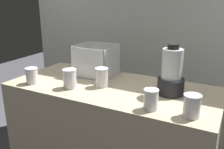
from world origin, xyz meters
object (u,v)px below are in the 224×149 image
object	(u,v)px
blender_pitcher	(171,74)
juice_cup_pomegranate_far_left	(32,76)
juice_cup_mango_left	(70,80)
juice_cup_orange_right	(151,101)
carrot_display_bin	(96,66)
juice_cup_carrot_far_right	(192,107)
juice_cup_beet_middle	(102,78)

from	to	relation	value
blender_pitcher	juice_cup_pomegranate_far_left	bearing A→B (deg)	-164.20
juice_cup_mango_left	juice_cup_orange_right	world-z (taller)	juice_cup_mango_left
carrot_display_bin	juice_cup_carrot_far_right	xyz separation A→B (m)	(0.78, -0.38, -0.02)
juice_cup_beet_middle	juice_cup_carrot_far_right	bearing A→B (deg)	-15.52
juice_cup_pomegranate_far_left	juice_cup_mango_left	xyz separation A→B (m)	(0.28, 0.05, 0.01)
blender_pitcher	juice_cup_pomegranate_far_left	size ratio (longest dim) A/B	2.84
juice_cup_pomegranate_far_left	juice_cup_carrot_far_right	distance (m)	1.07
juice_cup_beet_middle	carrot_display_bin	bearing A→B (deg)	128.49
juice_cup_pomegranate_far_left	juice_cup_beet_middle	world-z (taller)	juice_cup_beet_middle
carrot_display_bin	juice_cup_beet_middle	size ratio (longest dim) A/B	2.26
juice_cup_beet_middle	juice_cup_orange_right	xyz separation A→B (m)	(0.41, -0.18, -0.01)
juice_cup_pomegranate_far_left	juice_cup_mango_left	world-z (taller)	juice_cup_mango_left
juice_cup_pomegranate_far_left	juice_cup_orange_right	distance (m)	0.86
blender_pitcher	juice_cup_mango_left	bearing A→B (deg)	-161.72
blender_pitcher	juice_cup_orange_right	size ratio (longest dim) A/B	2.78
juice_cup_carrot_far_right	blender_pitcher	bearing A→B (deg)	124.74
juice_cup_pomegranate_far_left	juice_cup_orange_right	size ratio (longest dim) A/B	0.98
juice_cup_beet_middle	juice_cup_carrot_far_right	distance (m)	0.64
juice_cup_beet_middle	juice_cup_orange_right	distance (m)	0.44
juice_cup_mango_left	juice_cup_pomegranate_far_left	bearing A→B (deg)	-169.75
carrot_display_bin	juice_cup_pomegranate_far_left	distance (m)	0.48
carrot_display_bin	juice_cup_beet_middle	bearing A→B (deg)	-51.51
juice_cup_pomegranate_far_left	blender_pitcher	bearing A→B (deg)	15.80
juice_cup_mango_left	juice_cup_beet_middle	world-z (taller)	same
juice_cup_pomegranate_far_left	juice_cup_mango_left	distance (m)	0.29
blender_pitcher	juice_cup_orange_right	xyz separation A→B (m)	(-0.03, -0.26, -0.08)
juice_cup_mango_left	blender_pitcher	bearing A→B (deg)	18.28
blender_pitcher	juice_cup_beet_middle	world-z (taller)	blender_pitcher
blender_pitcher	juice_cup_orange_right	world-z (taller)	blender_pitcher
blender_pitcher	juice_cup_carrot_far_right	size ratio (longest dim) A/B	2.64
blender_pitcher	juice_cup_beet_middle	distance (m)	0.45
blender_pitcher	carrot_display_bin	bearing A→B (deg)	168.18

